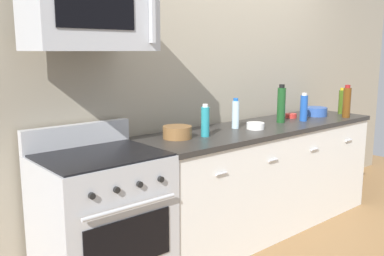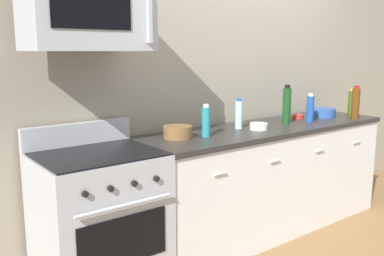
{
  "view_description": "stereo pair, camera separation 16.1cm",
  "coord_description": "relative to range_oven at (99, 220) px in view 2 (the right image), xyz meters",
  "views": [
    {
      "loc": [
        -2.8,
        -2.31,
        1.55
      ],
      "look_at": [
        -0.87,
        -0.05,
        1.01
      ],
      "focal_mm": 39.55,
      "sensor_mm": 36.0,
      "label": 1
    },
    {
      "loc": [
        -2.67,
        -2.41,
        1.55
      ],
      "look_at": [
        -0.87,
        -0.05,
        1.01
      ],
      "focal_mm": 39.55,
      "sensor_mm": 36.0,
      "label": 2
    }
  ],
  "objects": [
    {
      "name": "bottle_water_clear",
      "position": [
        1.29,
        0.06,
        0.57
      ],
      "size": [
        0.06,
        0.06,
        0.25
      ],
      "color": "silver",
      "rests_on": "countertop_slab"
    },
    {
      "name": "back_wall",
      "position": [
        1.58,
        0.41,
        0.88
      ],
      "size": [
        5.5,
        0.1,
        2.7
      ],
      "primitive_type": "cube",
      "color": "#9E937F",
      "rests_on": "ground_plane"
    },
    {
      "name": "counter_unit",
      "position": [
        1.58,
        -0.0,
        -0.01
      ],
      "size": [
        2.41,
        0.66,
        0.92
      ],
      "color": "white",
      "rests_on": "ground_plane"
    },
    {
      "name": "bottle_dish_soap",
      "position": [
        0.87,
        -0.03,
        0.57
      ],
      "size": [
        0.06,
        0.06,
        0.24
      ],
      "color": "teal",
      "rests_on": "countertop_slab"
    },
    {
      "name": "bottle_wine_green",
      "position": [
        1.8,
        -0.0,
        0.61
      ],
      "size": [
        0.07,
        0.07,
        0.34
      ],
      "color": "#19471E",
      "rests_on": "countertop_slab"
    },
    {
      "name": "bottle_olive_oil",
      "position": [
        2.69,
        -0.07,
        0.58
      ],
      "size": [
        0.06,
        0.06,
        0.26
      ],
      "color": "#385114",
      "rests_on": "countertop_slab"
    },
    {
      "name": "ground_plane",
      "position": [
        1.58,
        -0.0,
        -0.47
      ],
      "size": [
        6.6,
        6.6,
        0.0
      ],
      "primitive_type": "plane",
      "color": "olive"
    },
    {
      "name": "bowl_white_ceramic",
      "position": [
        1.38,
        -0.07,
        0.48
      ],
      "size": [
        0.15,
        0.15,
        0.05
      ],
      "color": "white",
      "rests_on": "countertop_slab"
    },
    {
      "name": "bottle_soda_blue",
      "position": [
        2.02,
        -0.09,
        0.57
      ],
      "size": [
        0.07,
        0.07,
        0.26
      ],
      "color": "#1E4CA5",
      "rests_on": "countertop_slab"
    },
    {
      "name": "bowl_blue_mixing",
      "position": [
        2.38,
        0.02,
        0.5
      ],
      "size": [
        0.22,
        0.22,
        0.08
      ],
      "color": "#2D519E",
      "rests_on": "countertop_slab"
    },
    {
      "name": "range_oven",
      "position": [
        0.0,
        0.0,
        0.0
      ],
      "size": [
        0.76,
        0.69,
        1.07
      ],
      "color": "#B7BABF",
      "rests_on": "ground_plane"
    },
    {
      "name": "bowl_red_small",
      "position": [
        2.09,
        0.1,
        0.47
      ],
      "size": [
        0.11,
        0.11,
        0.04
      ],
      "color": "#B72D28",
      "rests_on": "countertop_slab"
    },
    {
      "name": "bottle_wine_amber",
      "position": [
        2.51,
        -0.23,
        0.6
      ],
      "size": [
        0.07,
        0.07,
        0.31
      ],
      "color": "#59330F",
      "rests_on": "countertop_slab"
    },
    {
      "name": "bowl_wooden_salad",
      "position": [
        0.67,
        0.06,
        0.5
      ],
      "size": [
        0.21,
        0.21,
        0.09
      ],
      "color": "brown",
      "rests_on": "countertop_slab"
    },
    {
      "name": "microwave",
      "position": [
        0.0,
        0.04,
        1.28
      ],
      "size": [
        0.74,
        0.44,
        0.4
      ],
      "color": "#B7BABF"
    }
  ]
}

